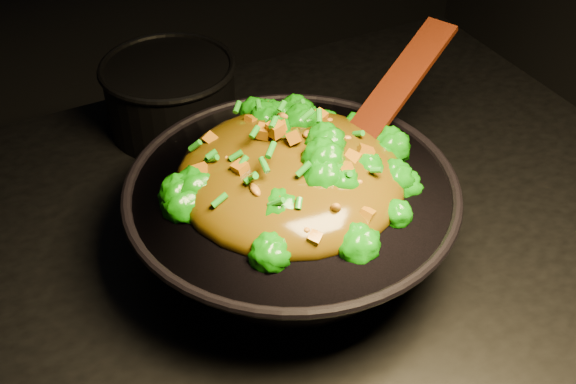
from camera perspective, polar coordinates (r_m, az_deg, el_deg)
wok at (r=0.94m, az=0.28°, el=-2.33°), size 0.48×0.48×0.11m
stir_fry at (r=0.88m, az=0.20°, el=3.41°), size 0.38×0.38×0.10m
spatula at (r=0.97m, az=7.72°, el=7.10°), size 0.28×0.16×0.12m
back_pot at (r=1.19m, az=-9.25°, el=7.52°), size 0.27×0.27×0.12m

